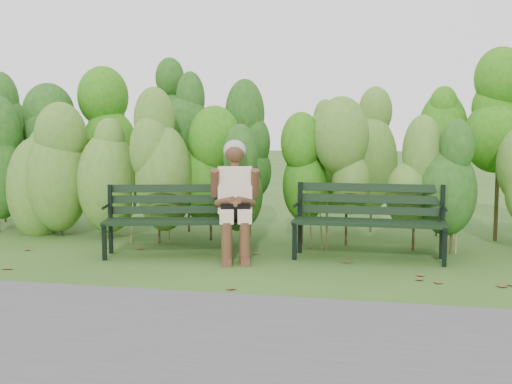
# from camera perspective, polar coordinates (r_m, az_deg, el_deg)

# --- Properties ---
(ground) EXTENTS (80.00, 80.00, 0.00)m
(ground) POSITION_cam_1_polar(r_m,az_deg,el_deg) (6.02, -0.69, -7.45)
(ground) COLOR #2D541B
(footpath) EXTENTS (60.00, 2.50, 0.01)m
(footpath) POSITION_cam_1_polar(r_m,az_deg,el_deg) (3.98, -7.79, -14.36)
(footpath) COLOR #474749
(footpath) RESTS_ON ground
(hedge_band) EXTENTS (11.04, 1.67, 2.42)m
(hedge_band) POSITION_cam_1_polar(r_m,az_deg,el_deg) (7.69, 2.32, 4.86)
(hedge_band) COLOR #47381E
(hedge_band) RESTS_ON ground
(leaf_litter) EXTENTS (4.98, 2.17, 0.01)m
(leaf_litter) POSITION_cam_1_polar(r_m,az_deg,el_deg) (5.88, -3.21, -7.75)
(leaf_litter) COLOR brown
(leaf_litter) RESTS_ON ground
(bench_left) EXTENTS (1.65, 0.90, 0.78)m
(bench_left) POSITION_cam_1_polar(r_m,az_deg,el_deg) (6.76, -7.60, -2.07)
(bench_left) COLOR black
(bench_left) RESTS_ON ground
(bench_right) EXTENTS (1.63, 0.55, 0.81)m
(bench_right) POSITION_cam_1_polar(r_m,az_deg,el_deg) (6.63, 10.71, -2.13)
(bench_right) COLOR black
(bench_right) RESTS_ON ground
(seated_woman) EXTENTS (0.57, 0.84, 1.29)m
(seated_woman) POSITION_cam_1_polar(r_m,az_deg,el_deg) (6.54, -2.01, -0.11)
(seated_woman) COLOR beige
(seated_woman) RESTS_ON ground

